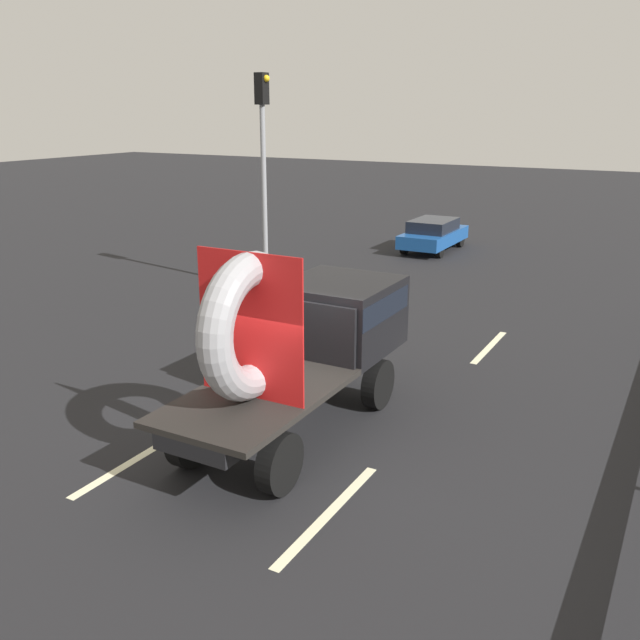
% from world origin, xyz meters
% --- Properties ---
extents(ground_plane, '(120.00, 120.00, 0.00)m').
position_xyz_m(ground_plane, '(0.00, 0.00, 0.00)').
color(ground_plane, black).
extents(flatbed_truck, '(2.02, 5.68, 3.51)m').
position_xyz_m(flatbed_truck, '(0.15, 1.12, 1.69)').
color(flatbed_truck, black).
rests_on(flatbed_truck, ground_plane).
extents(distant_sedan, '(1.67, 3.91, 1.27)m').
position_xyz_m(distant_sedan, '(-3.41, 17.37, 0.68)').
color(distant_sedan, black).
rests_on(distant_sedan, ground_plane).
extents(traffic_light, '(0.42, 0.36, 6.55)m').
position_xyz_m(traffic_light, '(-5.89, 8.87, 4.21)').
color(traffic_light, gray).
rests_on(traffic_light, ground_plane).
extents(lane_dash_left_near, '(0.16, 2.03, 0.01)m').
position_xyz_m(lane_dash_left_near, '(-1.63, -1.96, 0.00)').
color(lane_dash_left_near, beige).
rests_on(lane_dash_left_near, ground_plane).
extents(lane_dash_left_far, '(0.16, 2.51, 0.01)m').
position_xyz_m(lane_dash_left_far, '(-1.63, 6.40, 0.00)').
color(lane_dash_left_far, beige).
rests_on(lane_dash_left_far, ground_plane).
extents(lane_dash_right_near, '(0.16, 2.94, 0.01)m').
position_xyz_m(lane_dash_right_near, '(1.92, -1.43, 0.00)').
color(lane_dash_right_near, beige).
rests_on(lane_dash_right_near, ground_plane).
extents(lane_dash_right_far, '(0.16, 2.63, 0.01)m').
position_xyz_m(lane_dash_right_far, '(1.92, 6.79, 0.00)').
color(lane_dash_right_far, beige).
rests_on(lane_dash_right_far, ground_plane).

